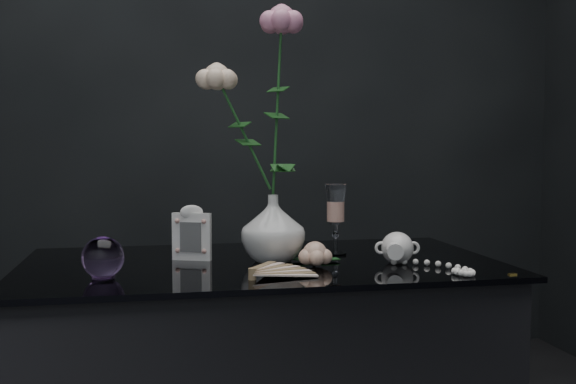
{
  "coord_description": "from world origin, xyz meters",
  "views": [
    {
      "loc": [
        -0.23,
        -1.42,
        1.02
      ],
      "look_at": [
        0.05,
        -0.03,
        0.92
      ],
      "focal_mm": 42.0,
      "sensor_mm": 36.0,
      "label": 1
    }
  ],
  "objects": [
    {
      "name": "paper_fan",
      "position": [
        -0.05,
        -0.15,
        0.78
      ],
      "size": [
        0.32,
        0.29,
        0.03
      ],
      "primitive_type": null,
      "rotation": [
        0.0,
        0.0,
        0.43
      ],
      "color": "#FFF2CB",
      "rests_on": "table"
    },
    {
      "name": "vase",
      "position": [
        0.03,
        0.04,
        0.84
      ],
      "size": [
        0.17,
        0.17,
        0.15
      ],
      "primitive_type": "imported",
      "rotation": [
        0.0,
        0.0,
        -0.22
      ],
      "color": "silver",
      "rests_on": "table"
    },
    {
      "name": "roses",
      "position": [
        -0.0,
        0.05,
        1.11
      ],
      "size": [
        0.23,
        0.12,
        0.47
      ],
      "color": "beige",
      "rests_on": "vase"
    },
    {
      "name": "pearl_jar",
      "position": [
        0.29,
        -0.03,
        0.8
      ],
      "size": [
        0.29,
        0.3,
        0.07
      ],
      "primitive_type": null,
      "rotation": [
        0.0,
        0.0,
        -0.2
      ],
      "color": "white",
      "rests_on": "table"
    },
    {
      "name": "loose_rose",
      "position": [
        0.1,
        -0.04,
        0.79
      ],
      "size": [
        0.17,
        0.19,
        0.05
      ],
      "primitive_type": null,
      "rotation": [
        0.0,
        0.0,
        -0.38
      ],
      "color": "#E1AF91",
      "rests_on": "table"
    },
    {
      "name": "paperweight",
      "position": [
        -0.33,
        -0.08,
        0.8
      ],
      "size": [
        0.11,
        0.11,
        0.08
      ],
      "primitive_type": null,
      "rotation": [
        0.0,
        0.0,
        0.36
      ],
      "color": "#BA85D8",
      "rests_on": "table"
    },
    {
      "name": "picture_frame",
      "position": [
        -0.15,
        0.09,
        0.82
      ],
      "size": [
        0.11,
        0.1,
        0.13
      ],
      "primitive_type": null,
      "rotation": [
        0.0,
        0.0,
        -0.4
      ],
      "color": "white",
      "rests_on": "table"
    },
    {
      "name": "wine_glass",
      "position": [
        0.19,
        0.1,
        0.85
      ],
      "size": [
        0.05,
        0.05,
        0.17
      ],
      "primitive_type": null,
      "rotation": [
        0.0,
        0.0,
        -0.0
      ],
      "color": "white",
      "rests_on": "table"
    }
  ]
}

